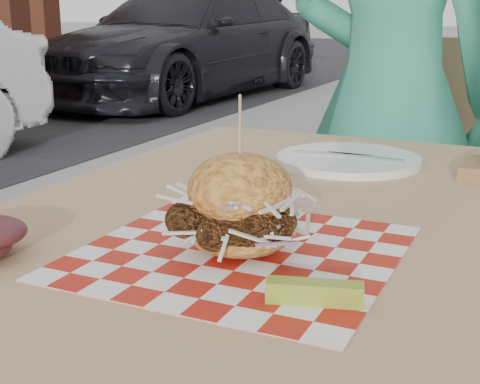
{
  "coord_description": "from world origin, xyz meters",
  "views": [
    {
      "loc": [
        0.37,
        -0.55,
        1.03
      ],
      "look_at": [
        0.06,
        0.13,
        0.82
      ],
      "focal_mm": 50.0,
      "sensor_mm": 36.0,
      "label": 1
    }
  ],
  "objects_px": {
    "patio_table": "(282,262)",
    "sandwich": "(240,209)",
    "car_dark": "(187,41)",
    "patio_chair": "(405,177)",
    "diner": "(389,96)"
  },
  "relations": [
    {
      "from": "patio_chair",
      "to": "sandwich",
      "type": "bearing_deg",
      "value": -106.44
    },
    {
      "from": "diner",
      "to": "patio_chair",
      "type": "height_order",
      "value": "diner"
    },
    {
      "from": "car_dark",
      "to": "patio_table",
      "type": "bearing_deg",
      "value": -54.73
    },
    {
      "from": "patio_chair",
      "to": "sandwich",
      "type": "distance_m",
      "value": 1.28
    },
    {
      "from": "diner",
      "to": "patio_table",
      "type": "relative_size",
      "value": 1.34
    },
    {
      "from": "sandwich",
      "to": "diner",
      "type": "bearing_deg",
      "value": 93.95
    },
    {
      "from": "patio_table",
      "to": "sandwich",
      "type": "xyz_separation_m",
      "value": [
        0.02,
        -0.18,
        0.13
      ]
    },
    {
      "from": "car_dark",
      "to": "sandwich",
      "type": "xyz_separation_m",
      "value": [
        3.66,
        -6.39,
        0.16
      ]
    },
    {
      "from": "patio_chair",
      "to": "car_dark",
      "type": "bearing_deg",
      "value": 106.52
    },
    {
      "from": "diner",
      "to": "sandwich",
      "type": "distance_m",
      "value": 1.11
    },
    {
      "from": "sandwich",
      "to": "patio_table",
      "type": "bearing_deg",
      "value": 94.91
    },
    {
      "from": "car_dark",
      "to": "patio_chair",
      "type": "height_order",
      "value": "car_dark"
    },
    {
      "from": "car_dark",
      "to": "sandwich",
      "type": "relative_size",
      "value": 23.87
    },
    {
      "from": "patio_table",
      "to": "patio_chair",
      "type": "distance_m",
      "value": 1.08
    },
    {
      "from": "patio_table",
      "to": "patio_chair",
      "type": "relative_size",
      "value": 1.26
    }
  ]
}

